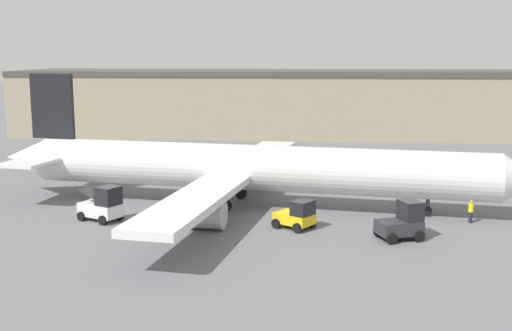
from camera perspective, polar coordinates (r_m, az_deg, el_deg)
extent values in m
plane|color=slate|center=(49.31, 0.00, -3.65)|extent=(400.00, 400.00, 0.00)
cube|color=gray|center=(93.39, 9.17, 5.31)|extent=(97.36, 16.37, 8.49)
cube|color=#47423D|center=(93.14, 9.24, 8.13)|extent=(97.36, 16.70, 0.70)
cylinder|color=silver|center=(48.69, 0.00, -0.20)|extent=(35.45, 8.90, 3.46)
cone|color=silver|center=(56.52, -19.67, 0.63)|extent=(4.27, 3.84, 3.29)
cube|color=silver|center=(58.36, 0.52, 0.89)|extent=(5.78, 15.98, 0.50)
cube|color=silver|center=(40.32, -5.65, -3.27)|extent=(5.78, 15.98, 0.50)
cylinder|color=#B7B7BC|center=(56.34, -0.03, -0.84)|extent=(2.95, 2.31, 1.92)
cylinder|color=#B7B7BC|center=(42.80, -4.58, -4.35)|extent=(2.95, 2.31, 1.92)
cube|color=black|center=(54.64, -17.65, 5.05)|extent=(3.69, 0.93, 5.25)
cube|color=silver|center=(58.35, -15.52, 1.47)|extent=(3.72, 4.58, 0.24)
cube|color=silver|center=(51.92, -19.58, 0.24)|extent=(3.72, 4.58, 0.24)
cylinder|color=#38383D|center=(47.88, 15.00, -3.62)|extent=(0.28, 0.28, 1.28)
cylinder|color=black|center=(47.95, 14.98, -3.96)|extent=(0.75, 0.45, 0.70)
cylinder|color=#38383D|center=(47.49, -2.72, -3.39)|extent=(0.28, 0.28, 1.28)
cylinder|color=black|center=(47.54, -2.71, -3.62)|extent=(0.94, 0.49, 0.90)
cylinder|color=#38383D|center=(51.72, -1.32, -2.28)|extent=(0.28, 0.28, 1.28)
cylinder|color=black|center=(51.76, -1.32, -2.49)|extent=(0.94, 0.49, 0.90)
cylinder|color=#1E2338|center=(46.92, 18.52, -4.40)|extent=(0.26, 0.26, 0.77)
cylinder|color=yellow|center=(46.76, 18.57, -3.58)|extent=(0.35, 0.35, 0.61)
sphere|color=tan|center=(46.67, 18.60, -3.08)|extent=(0.22, 0.22, 0.22)
cube|color=#2D2D33|center=(41.53, 12.59, -5.37)|extent=(3.13, 2.57, 0.86)
cube|color=black|center=(41.63, 13.55, -3.89)|extent=(1.66, 1.87, 1.23)
cylinder|color=black|center=(41.38, 14.29, -6.12)|extent=(0.77, 0.52, 0.72)
cylinder|color=black|center=(42.81, 13.12, -5.53)|extent=(0.77, 0.52, 0.72)
cylinder|color=black|center=(40.48, 11.98, -6.38)|extent=(0.77, 0.52, 0.72)
cylinder|color=black|center=(41.95, 10.86, -5.77)|extent=(0.77, 0.52, 0.72)
cube|color=silver|center=(46.35, -13.66, -3.83)|extent=(3.39, 2.81, 0.90)
cube|color=black|center=(45.52, -12.99, -2.64)|extent=(1.84, 1.89, 1.28)
cube|color=#333333|center=(46.50, -14.18, -2.48)|extent=(2.17, 1.86, 0.72)
cylinder|color=black|center=(45.19, -13.44, -4.76)|extent=(0.72, 0.56, 0.67)
cylinder|color=black|center=(46.28, -12.02, -4.36)|extent=(0.72, 0.56, 0.67)
cylinder|color=black|center=(46.68, -15.25, -4.37)|extent=(0.72, 0.56, 0.67)
cylinder|color=black|center=(47.73, -13.83, -3.99)|extent=(0.72, 0.56, 0.67)
cube|color=yellow|center=(43.22, 3.41, -4.71)|extent=(3.00, 2.79, 0.68)
cube|color=black|center=(42.62, 4.19, -3.78)|extent=(1.75, 1.85, 0.97)
cylinder|color=black|center=(42.17, 3.71, -5.56)|extent=(0.70, 0.61, 0.66)
cylinder|color=black|center=(43.47, 4.99, -5.11)|extent=(0.70, 0.61, 0.66)
cylinder|color=black|center=(43.18, 1.81, -5.18)|extent=(0.70, 0.61, 0.66)
cylinder|color=black|center=(44.45, 3.12, -4.74)|extent=(0.70, 0.61, 0.66)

